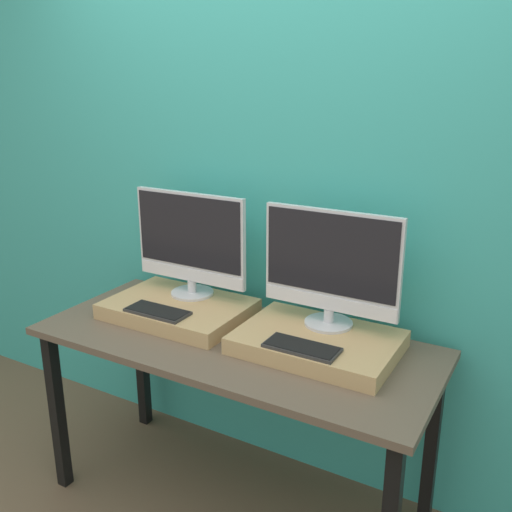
{
  "coord_description": "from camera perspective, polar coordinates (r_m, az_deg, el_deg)",
  "views": [
    {
      "loc": [
        1.1,
        -1.41,
        1.8
      ],
      "look_at": [
        0.0,
        0.52,
        1.1
      ],
      "focal_mm": 40.0,
      "sensor_mm": 36.0,
      "label": 1
    }
  ],
  "objects": [
    {
      "name": "keyboard_right",
      "position": [
        2.08,
        4.61,
        -9.08
      ],
      "size": [
        0.27,
        0.12,
        0.01
      ],
      "color": "#2D2D2D",
      "rests_on": "wooden_riser_right"
    },
    {
      "name": "wall_back",
      "position": [
        2.49,
        2.69,
        5.93
      ],
      "size": [
        8.0,
        0.04,
        2.6
      ],
      "color": "teal",
      "rests_on": "ground_plane"
    },
    {
      "name": "monitor_right",
      "position": [
        2.2,
        7.48,
        -1.0
      ],
      "size": [
        0.55,
        0.19,
        0.46
      ],
      "color": "silver",
      "rests_on": "wooden_riser_right"
    },
    {
      "name": "workbench",
      "position": [
        2.35,
        -2.21,
        -10.23
      ],
      "size": [
        1.62,
        0.69,
        0.8
      ],
      "color": "brown",
      "rests_on": "ground_plane"
    },
    {
      "name": "keyboard_left",
      "position": [
        2.4,
        -9.82,
        -5.46
      ],
      "size": [
        0.27,
        0.12,
        0.01
      ],
      "color": "#2D2D2D",
      "rests_on": "wooden_riser_left"
    },
    {
      "name": "wooden_riser_right",
      "position": [
        2.21,
        6.16,
        -8.57
      ],
      "size": [
        0.6,
        0.42,
        0.07
      ],
      "color": "tan",
      "rests_on": "workbench"
    },
    {
      "name": "wooden_riser_left",
      "position": [
        2.52,
        -7.75,
        -5.25
      ],
      "size": [
        0.6,
        0.42,
        0.07
      ],
      "color": "tan",
      "rests_on": "workbench"
    },
    {
      "name": "monitor_left",
      "position": [
        2.51,
        -6.59,
        1.4
      ],
      "size": [
        0.55,
        0.19,
        0.46
      ],
      "color": "silver",
      "rests_on": "wooden_riser_left"
    }
  ]
}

